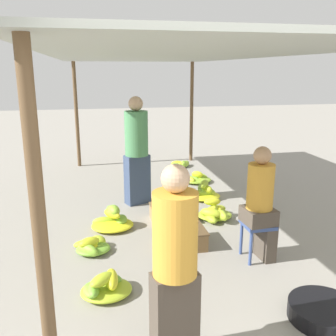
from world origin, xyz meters
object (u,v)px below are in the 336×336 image
banana_pile_right_1 (181,164)px  banana_pile_right_2 (215,213)px  vendor_seated (261,202)px  banana_pile_right_0 (205,193)px  banana_pile_left_0 (105,286)px  banana_pile_left_2 (113,221)px  basin_black (324,312)px  banana_pile_right_3 (196,179)px  crate_near (183,236)px  shopper_walking_mid (137,149)px  crate_mid (167,213)px  banana_pile_left_1 (92,247)px  stool (258,230)px  vendor_foreground (175,263)px

banana_pile_right_1 → banana_pile_right_2: 3.09m
vendor_seated → banana_pile_right_0: bearing=89.8°
banana_pile_left_0 → banana_pile_left_2: bearing=83.7°
basin_black → banana_pile_right_2: 2.42m
banana_pile_right_3 → crate_near: 2.77m
basin_black → shopper_walking_mid: size_ratio=0.36×
crate_mid → banana_pile_left_1: bearing=-145.0°
stool → banana_pile_left_2: bearing=142.5°
crate_mid → stool: bearing=-58.8°
banana_pile_left_1 → banana_pile_left_2: banana_pile_left_2 is taller
banana_pile_left_2 → banana_pile_right_2: banana_pile_left_2 is taller
banana_pile_left_1 → crate_near: bearing=-2.5°
stool → banana_pile_left_0: bearing=-167.6°
vendor_foreground → crate_mid: (0.49, 2.65, -0.69)m
vendor_seated → banana_pile_right_2: (-0.11, 1.25, -0.61)m
banana_pile_left_0 → banana_pile_right_1: 5.10m
basin_black → crate_mid: size_ratio=1.35×
vendor_foreground → banana_pile_right_1: vendor_foreground is taller
stool → shopper_walking_mid: (-1.13, 2.18, 0.56)m
banana_pile_left_2 → banana_pile_right_0: bearing=29.4°
vendor_foreground → crate_near: (0.53, 1.84, -0.68)m
banana_pile_left_2 → banana_pile_right_0: size_ratio=1.04×
banana_pile_left_1 → shopper_walking_mid: bearing=64.5°
stool → basin_black: (0.12, -1.17, -0.29)m
stool → crate_mid: 1.57m
banana_pile_left_0 → banana_pile_left_2: size_ratio=0.87×
crate_mid → banana_pile_right_3: bearing=61.9°
vendor_foreground → banana_pile_right_2: bearing=65.1°
banana_pile_right_0 → banana_pile_right_1: bearing=86.8°
vendor_seated → banana_pile_right_1: vendor_seated is taller
banana_pile_left_2 → banana_pile_right_0: 1.87m
banana_pile_right_0 → banana_pile_right_1: (0.12, 2.18, -0.04)m
vendor_foreground → banana_pile_left_2: bearing=97.0°
vendor_seated → banana_pile_right_3: 3.20m
banana_pile_right_0 → banana_pile_right_2: size_ratio=1.00×
banana_pile_right_3 → shopper_walking_mid: shopper_walking_mid is taller
banana_pile_left_2 → crate_near: bearing=-40.5°
banana_pile_right_3 → crate_near: crate_near is taller
crate_near → shopper_walking_mid: 1.88m
vendor_foreground → shopper_walking_mid: (0.16, 3.50, 0.11)m
banana_pile_right_0 → banana_pile_right_2: 0.91m
basin_black → crate_near: bearing=117.6°
banana_pile_right_2 → crate_near: 1.00m
stool → banana_pile_left_2: (-1.60, 1.23, -0.25)m
basin_black → stool: bearing=95.7°
banana_pile_left_1 → crate_near: size_ratio=0.97×
banana_pile_left_1 → banana_pile_right_3: (2.05, 2.57, -0.00)m
vendor_seated → basin_black: bearing=-85.3°
banana_pile_left_2 → banana_pile_right_0: banana_pile_left_2 is taller
banana_pile_right_1 → banana_pile_right_3: size_ratio=0.88×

